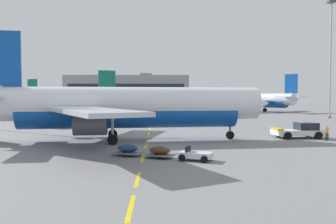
{
  "coord_description": "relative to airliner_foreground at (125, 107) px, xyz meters",
  "views": [
    {
      "loc": [
        19.24,
        -20.92,
        5.06
      ],
      "look_at": [
        20.68,
        28.22,
        2.96
      ],
      "focal_mm": 37.57,
      "sensor_mm": 36.0,
      "label": 1
    }
  ],
  "objects": [
    {
      "name": "airliner_mid_left",
      "position": [
        -27.76,
        76.04,
        -0.34
      ],
      "size": [
        30.71,
        29.29,
        11.15
      ],
      "color": "white",
      "rests_on": "ground"
    },
    {
      "name": "ground_power_truck",
      "position": [
        -12.9,
        19.73,
        -2.3
      ],
      "size": [
        7.33,
        5.31,
        3.14
      ],
      "color": "black",
      "rests_on": "ground"
    },
    {
      "name": "pushback_tug",
      "position": [
        21.26,
        2.58,
        -3.05
      ],
      "size": [
        6.16,
        3.49,
        2.08
      ],
      "color": "silver",
      "rests_on": "ground"
    },
    {
      "name": "airliner_foreground",
      "position": [
        0.0,
        0.0,
        0.0
      ],
      "size": [
        34.82,
        34.38,
        12.2
      ],
      "color": "white",
      "rests_on": "ground"
    },
    {
      "name": "airliner_far_center",
      "position": [
        38.14,
        80.82,
        0.03
      ],
      "size": [
        29.97,
        32.16,
        12.3
      ],
      "color": "silver",
      "rests_on": "ground"
    },
    {
      "name": "ground",
      "position": [
        24.49,
        20.77,
        -3.95
      ],
      "size": [
        400.0,
        400.0,
        0.0
      ],
      "primitive_type": "plane",
      "color": "slate"
    },
    {
      "name": "terminal_satellite",
      "position": [
        -11.41,
        141.38,
        3.88
      ],
      "size": [
        60.41,
        25.71,
        17.23
      ],
      "color": "gray",
      "rests_on": "ground"
    },
    {
      "name": "ground_crew_worker",
      "position": [
        23.39,
        -0.08,
        -2.93
      ],
      "size": [
        0.54,
        0.55,
        1.77
      ],
      "color": "#232328",
      "rests_on": "ground"
    },
    {
      "name": "apron_light_mast_far",
      "position": [
        44.5,
        41.87,
        13.04
      ],
      "size": [
        1.8,
        1.8,
        27.67
      ],
      "color": "slate",
      "rests_on": "ground"
    },
    {
      "name": "baggage_train",
      "position": [
        3.93,
        -11.28,
        -3.42
      ],
      "size": [
        8.47,
        4.79,
        1.14
      ],
      "color": "silver",
      "rests_on": "ground"
    },
    {
      "name": "apron_paint_markings",
      "position": [
        2.49,
        18.42,
        -3.95
      ],
      "size": [
        8.0,
        96.41,
        0.01
      ],
      "color": "yellow",
      "rests_on": "ground"
    },
    {
      "name": "airliner_far_right",
      "position": [
        3.38,
        49.83,
        -0.22
      ],
      "size": [
        32.08,
        30.99,
        11.51
      ],
      "color": "white",
      "rests_on": "ground"
    }
  ]
}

